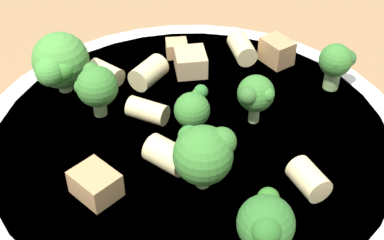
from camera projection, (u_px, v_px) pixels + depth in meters
ground_plane at (192, 171)px, 0.37m from camera, size 2.00×2.00×0.00m
pasta_bowl at (192, 149)px, 0.36m from camera, size 0.29×0.29×0.04m
broccoli_floret_0 at (266, 223)px, 0.26m from camera, size 0.03×0.03×0.03m
broccoli_floret_1 at (96, 86)px, 0.35m from camera, size 0.03×0.03×0.04m
broccoli_floret_2 at (255, 94)px, 0.34m from camera, size 0.02×0.02×0.03m
broccoli_floret_3 at (205, 153)px, 0.30m from camera, size 0.04×0.04×0.04m
broccoli_floret_4 at (60, 63)px, 0.37m from camera, size 0.04×0.04×0.04m
broccoli_floret_5 at (197, 105)px, 0.34m from camera, size 0.03×0.02×0.03m
broccoli_floret_6 at (336, 62)px, 0.37m from camera, size 0.02×0.03×0.03m
rigatoni_0 at (242, 48)px, 0.41m from camera, size 0.03×0.02×0.02m
rigatoni_1 at (106, 72)px, 0.39m from camera, size 0.03×0.03×0.01m
rigatoni_2 at (148, 111)px, 0.35m from camera, size 0.03×0.03×0.01m
rigatoni_3 at (309, 179)px, 0.30m from camera, size 0.03×0.02×0.02m
rigatoni_4 at (167, 155)px, 0.32m from camera, size 0.03×0.03×0.02m
rigatoni_5 at (149, 73)px, 0.39m from camera, size 0.03×0.03×0.02m
chicken_chunk_0 at (277, 51)px, 0.41m from camera, size 0.03×0.03×0.02m
chicken_chunk_1 at (170, 49)px, 0.42m from camera, size 0.02×0.02×0.01m
chicken_chunk_2 at (95, 184)px, 0.30m from camera, size 0.03×0.03×0.02m
chicken_chunk_3 at (191, 62)px, 0.40m from camera, size 0.03×0.02×0.02m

